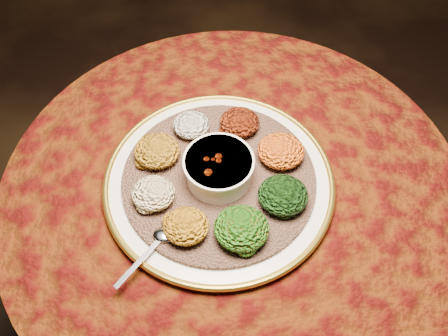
{
  "coord_description": "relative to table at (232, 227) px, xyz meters",
  "views": [
    {
      "loc": [
        0.0,
        -0.56,
        1.59
      ],
      "look_at": [
        -0.02,
        0.02,
        0.76
      ],
      "focal_mm": 40.0,
      "sensor_mm": 36.0,
      "label": 1
    }
  ],
  "objects": [
    {
      "name": "table",
      "position": [
        0.0,
        0.0,
        0.0
      ],
      "size": [
        0.96,
        0.96,
        0.73
      ],
      "color": "black",
      "rests_on": "ground"
    },
    {
      "name": "platter",
      "position": [
        -0.03,
        -0.0,
        0.19
      ],
      "size": [
        0.47,
        0.47,
        0.02
      ],
      "rotation": [
        0.0,
        0.0,
        0.01
      ],
      "color": "silver",
      "rests_on": "table"
    },
    {
      "name": "injera",
      "position": [
        -0.03,
        -0.0,
        0.2
      ],
      "size": [
        0.51,
        0.51,
        0.01
      ],
      "primitive_type": "cylinder",
      "rotation": [
        0.0,
        0.0,
        -0.39
      ],
      "color": "brown",
      "rests_on": "platter"
    },
    {
      "name": "stew_bowl",
      "position": [
        -0.03,
        -0.0,
        0.24
      ],
      "size": [
        0.14,
        0.14,
        0.06
      ],
      "color": "white",
      "rests_on": "injera"
    },
    {
      "name": "spoon",
      "position": [
        -0.13,
        -0.15,
        0.21
      ],
      "size": [
        0.1,
        0.12,
        0.01
      ],
      "rotation": [
        0.0,
        0.0,
        -2.18
      ],
      "color": "silver",
      "rests_on": "injera"
    },
    {
      "name": "portion_ayib",
      "position": [
        -0.09,
        0.12,
        0.23
      ],
      "size": [
        0.08,
        0.07,
        0.04
      ],
      "primitive_type": "ellipsoid",
      "color": "beige",
      "rests_on": "injera"
    },
    {
      "name": "portion_kitfo",
      "position": [
        0.01,
        0.13,
        0.23
      ],
      "size": [
        0.08,
        0.08,
        0.04
      ],
      "primitive_type": "ellipsoid",
      "color": "black",
      "rests_on": "injera"
    },
    {
      "name": "portion_tikil",
      "position": [
        0.09,
        0.05,
        0.23
      ],
      "size": [
        0.1,
        0.09,
        0.05
      ],
      "primitive_type": "ellipsoid",
      "color": "#AC7A0E",
      "rests_on": "injera"
    },
    {
      "name": "portion_gomen",
      "position": [
        0.1,
        -0.05,
        0.23
      ],
      "size": [
        0.1,
        0.09,
        0.05
      ],
      "primitive_type": "ellipsoid",
      "color": "black",
      "rests_on": "injera"
    },
    {
      "name": "portion_mixveg",
      "position": [
        0.02,
        -0.13,
        0.23
      ],
      "size": [
        0.1,
        0.1,
        0.05
      ],
      "primitive_type": "ellipsoid",
      "color": "#8F2F09",
      "rests_on": "injera"
    },
    {
      "name": "portion_kik",
      "position": [
        -0.08,
        -0.13,
        0.23
      ],
      "size": [
        0.09,
        0.08,
        0.04
      ],
      "primitive_type": "ellipsoid",
      "color": "#BF7810",
      "rests_on": "injera"
    },
    {
      "name": "portion_timatim",
      "position": [
        -0.15,
        -0.06,
        0.23
      ],
      "size": [
        0.08,
        0.08,
        0.04
      ],
      "primitive_type": "ellipsoid",
      "color": "#8E0908",
      "rests_on": "injera"
    },
    {
      "name": "portion_shiro",
      "position": [
        -0.16,
        0.04,
        0.23
      ],
      "size": [
        0.09,
        0.09,
        0.05
      ],
      "primitive_type": "ellipsoid",
      "color": "#9F6413",
      "rests_on": "injera"
    }
  ]
}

